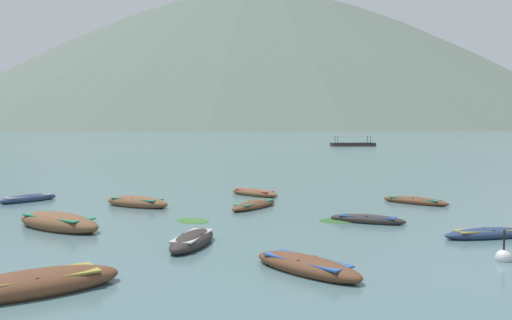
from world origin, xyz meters
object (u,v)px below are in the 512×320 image
at_px(rowboat_4, 254,205).
at_px(rowboat_9, 254,193).
at_px(mooring_buoy, 504,257).
at_px(rowboat_5, 58,223).
at_px(rowboat_1, 415,201).
at_px(rowboat_11, 28,199).
at_px(rowboat_0, 307,266).
at_px(rowboat_3, 33,284).
at_px(rowboat_2, 489,234).
at_px(rowboat_6, 137,202).
at_px(rowboat_8, 368,219).
at_px(ferry_0, 353,144).
at_px(rowboat_7, 192,241).

relative_size(rowboat_4, rowboat_9, 1.10).
bearing_deg(mooring_buoy, rowboat_5, 165.61).
xyz_separation_m(rowboat_1, rowboat_11, (-20.89, -0.67, 0.01)).
height_order(rowboat_0, rowboat_3, rowboat_3).
distance_m(rowboat_2, rowboat_6, 16.57).
xyz_separation_m(rowboat_9, rowboat_11, (-12.11, -3.53, -0.00)).
bearing_deg(rowboat_2, rowboat_9, 129.06).
xyz_separation_m(rowboat_3, rowboat_8, (9.41, 10.48, -0.08)).
bearing_deg(rowboat_1, rowboat_11, -178.17).
relative_size(rowboat_5, rowboat_9, 1.36).
bearing_deg(rowboat_1, rowboat_8, -118.69).
bearing_deg(rowboat_5, rowboat_8, 10.50).
xyz_separation_m(rowboat_4, ferry_0, (14.55, 92.56, 0.30)).
bearing_deg(rowboat_0, rowboat_9, 99.22).
height_order(rowboat_2, rowboat_8, rowboat_2).
relative_size(rowboat_0, rowboat_2, 0.94).
bearing_deg(rowboat_7, ferry_0, 81.04).
distance_m(rowboat_1, rowboat_11, 20.90).
relative_size(rowboat_3, rowboat_4, 1.12).
relative_size(rowboat_3, rowboat_8, 1.27).
height_order(rowboat_7, ferry_0, ferry_0).
distance_m(rowboat_3, rowboat_9, 19.74).
relative_size(rowboat_3, rowboat_11, 1.28).
relative_size(rowboat_6, rowboat_9, 1.17).
height_order(rowboat_6, rowboat_9, rowboat_6).
height_order(rowboat_0, rowboat_7, rowboat_7).
bearing_deg(rowboat_4, rowboat_0, -78.73).
distance_m(rowboat_0, mooring_buoy, 6.22).
xyz_separation_m(rowboat_5, rowboat_9, (6.97, 11.18, -0.10)).
distance_m(rowboat_5, rowboat_7, 6.49).
bearing_deg(rowboat_7, rowboat_3, -117.55).
relative_size(rowboat_7, rowboat_8, 1.04).
height_order(rowboat_2, rowboat_3, rowboat_3).
relative_size(rowboat_11, mooring_buoy, 3.01).
height_order(rowboat_1, rowboat_11, rowboat_11).
relative_size(rowboat_6, ferry_0, 0.40).
bearing_deg(rowboat_6, ferry_0, 77.47).
xyz_separation_m(rowboat_1, rowboat_9, (-8.77, 2.86, 0.02)).
bearing_deg(rowboat_1, rowboat_5, -152.15).
xyz_separation_m(rowboat_5, rowboat_6, (1.33, 6.24, -0.05)).
relative_size(rowboat_0, rowboat_1, 1.01).
xyz_separation_m(rowboat_7, rowboat_11, (-11.05, 10.35, -0.03)).
bearing_deg(ferry_0, rowboat_8, -95.59).
height_order(rowboat_4, rowboat_7, rowboat_7).
distance_m(rowboat_6, ferry_0, 94.75).
xyz_separation_m(rowboat_5, rowboat_7, (5.90, -2.69, -0.07)).
bearing_deg(rowboat_11, rowboat_7, -43.12).
xyz_separation_m(rowboat_1, ferry_0, (6.15, 90.41, 0.30)).
bearing_deg(rowboat_8, rowboat_2, -35.23).
relative_size(rowboat_4, rowboat_7, 1.09).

